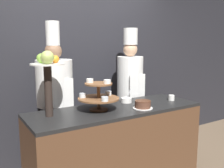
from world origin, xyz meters
The scene contains 9 objects.
wall_back centered at (0.00, 1.24, 1.40)m, with size 10.00×0.06×2.80m.
buffet_counter centered at (0.00, 0.32, 0.45)m, with size 1.93×0.65×0.90m.
tiered_stand centered at (-0.21, 0.34, 1.06)m, with size 0.43×0.43×0.33m.
fruit_pedestal centered at (-0.73, 0.39, 1.33)m, with size 0.32×0.32×0.63m.
cake_round centered at (0.23, 0.16, 0.94)m, with size 0.22×0.22×0.09m.
cup_white centered at (0.77, 0.28, 0.93)m, with size 0.07×0.07×0.07m.
serving_bowl_far centered at (0.24, 0.48, 0.93)m, with size 0.13×0.13×0.16m.
chef_left centered at (-0.51, 0.85, 0.97)m, with size 0.41×0.41×1.84m.
chef_center_left centered at (0.56, 0.85, 0.99)m, with size 0.35×0.35×1.79m.
Camera 1 is at (-1.43, -1.89, 1.59)m, focal length 40.00 mm.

